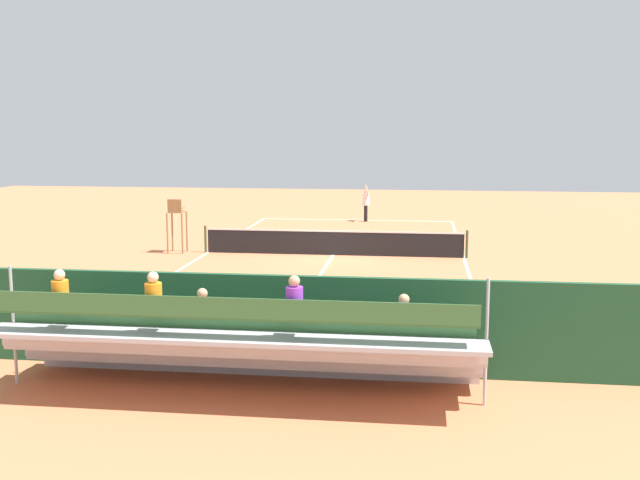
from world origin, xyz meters
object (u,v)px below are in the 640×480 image
Objects in this scene: bleacher_stand at (243,344)px; tennis_net at (333,242)px; courtside_bench at (340,336)px; tennis_ball_near at (374,230)px; umpire_chair at (176,220)px; equipment_bag at (264,352)px; tennis_racket at (356,222)px; tennis_player at (366,202)px.

tennis_net is at bearing -89.94° from bleacher_stand.
courtside_bench is at bearing 97.04° from tennis_net.
tennis_ball_near is at bearing -99.49° from tennis_net.
tennis_net is 7.11m from tennis_ball_near.
tennis_net is 4.81× the size of umpire_chair.
tennis_ball_near is at bearing -93.26° from equipment_bag.
bleacher_stand reaches higher than tennis_ball_near.
courtside_bench reaches higher than tennis_racket.
equipment_bag reaches higher than tennis_racket.
tennis_net reaches higher than tennis_racket.
tennis_player is at bearing -121.95° from umpire_chair.
tennis_net reaches higher than tennis_ball_near.
bleacher_stand is at bearing 112.28° from umpire_chair.
tennis_player is at bearing -87.31° from courtside_bench.
tennis_net is 10.58m from tennis_player.
tennis_player reaches higher than equipment_bag.
bleacher_stand is 2.69m from courtside_bench.
tennis_net is 156.06× the size of tennis_ball_near.
tennis_net is 10.16m from tennis_racket.
tennis_player is at bearing -139.71° from tennis_racket.
bleacher_stand reaches higher than umpire_chair.
courtside_bench reaches higher than tennis_ball_near.
umpire_chair reaches higher than equipment_bag.
umpire_chair is 2.38× the size of equipment_bag.
courtside_bench is 1.68m from equipment_bag.
tennis_racket is (-0.02, -25.53, -0.93)m from bleacher_stand.
equipment_bag is 20.43m from tennis_ball_near.
equipment_bag is (-6.21, 13.19, -1.13)m from umpire_chair.
tennis_racket is (-6.24, -10.36, -1.30)m from umpire_chair.
bleacher_stand is at bearing 90.23° from equipment_bag.
tennis_net is 13.40m from equipment_bag.
umpire_chair is at bearing 1.98° from tennis_net.
tennis_net is 15.39m from bleacher_stand.
tennis_ball_near is at bearing 109.73° from tennis_racket.
equipment_bag is 23.98m from tennis_player.
courtside_bench is at bearing -175.50° from equipment_bag.
tennis_net is 13.37m from courtside_bench.
bleacher_stand is at bearing 90.06° from tennis_net.
umpire_chair is at bearing 58.96° from tennis_racket.
courtside_bench reaches higher than equipment_bag.
tennis_racket is at bearing -121.04° from umpire_chair.
tennis_net is 5.35× the size of tennis_player.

